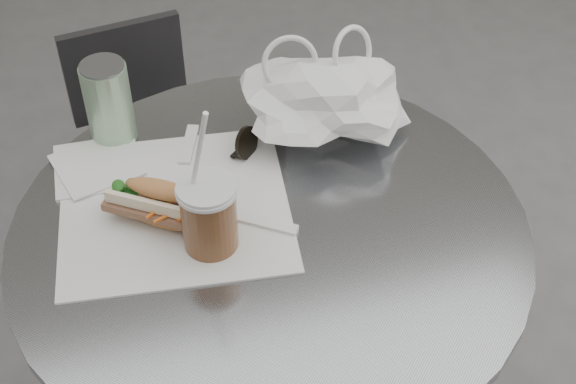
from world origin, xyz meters
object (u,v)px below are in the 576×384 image
object	(u,v)px
iced_coffee	(209,215)
drink_can	(108,102)
chair_far	(154,182)
banh_mi	(164,205)
sunglasses	(256,133)
cafe_table	(272,338)

from	to	relation	value
iced_coffee	drink_can	size ratio (longest dim) A/B	1.74
chair_far	banh_mi	distance (m)	0.76
sunglasses	chair_far	bearing A→B (deg)	64.45
iced_coffee	banh_mi	bearing A→B (deg)	133.30
chair_far	drink_can	size ratio (longest dim) A/B	4.60
chair_far	sunglasses	world-z (taller)	sunglasses
chair_far	iced_coffee	distance (m)	0.82
cafe_table	banh_mi	bearing A→B (deg)	162.58
drink_can	iced_coffee	bearing A→B (deg)	-69.83
cafe_table	iced_coffee	xyz separation A→B (m)	(-0.09, -0.01, 0.33)
chair_far	drink_can	world-z (taller)	drink_can
cafe_table	iced_coffee	distance (m)	0.35
banh_mi	sunglasses	distance (m)	0.22
sunglasses	iced_coffee	bearing A→B (deg)	-164.52
cafe_table	sunglasses	distance (m)	0.35
chair_far	sunglasses	distance (m)	0.66
sunglasses	drink_can	size ratio (longest dim) A/B	0.73
banh_mi	iced_coffee	distance (m)	0.08
banh_mi	drink_can	xyz separation A→B (m)	(-0.05, 0.22, 0.03)
banh_mi	iced_coffee	xyz separation A→B (m)	(0.05, -0.06, 0.02)
chair_far	sunglasses	xyz separation A→B (m)	(0.15, -0.45, 0.47)
chair_far	banh_mi	xyz separation A→B (m)	(-0.02, -0.59, 0.49)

